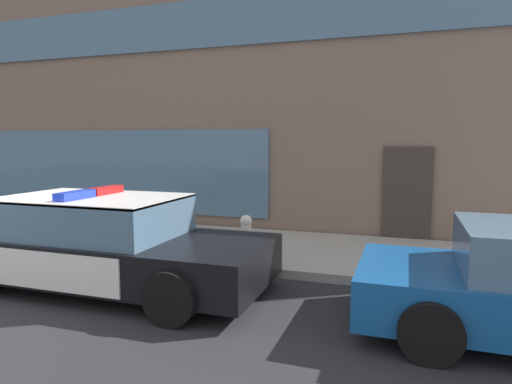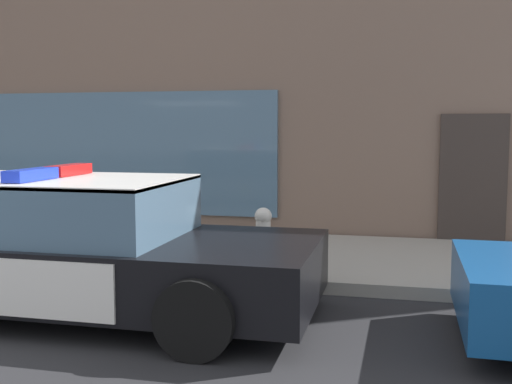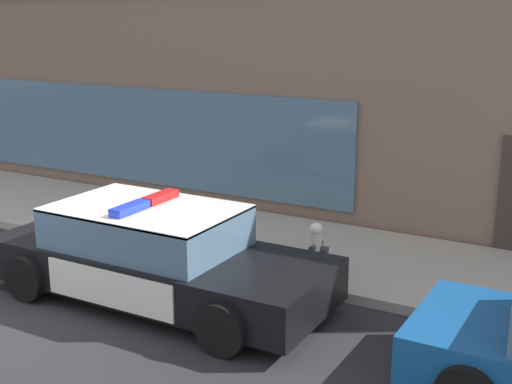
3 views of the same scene
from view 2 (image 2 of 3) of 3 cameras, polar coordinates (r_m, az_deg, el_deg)
The scene contains 4 objects.
sidewalk at distance 9.94m, azimuth -18.35°, elevation -4.79°, with size 48.00×3.09×0.15m, color #A39E93.
storefront_building at distance 16.92m, azimuth -9.77°, elevation 11.23°, with size 25.51×11.36×6.88m.
police_cruiser at distance 6.58m, azimuth -17.34°, elevation -4.85°, with size 5.05×2.15×1.49m.
fire_hydrant at distance 7.82m, azimuth 0.71°, elevation -4.19°, with size 0.34×0.39×0.73m.
Camera 2 is at (5.16, -4.63, 1.90)m, focal length 42.81 mm.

